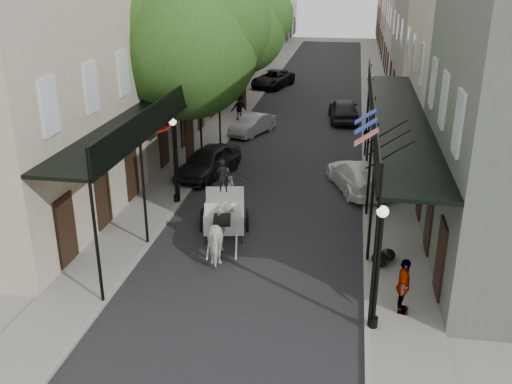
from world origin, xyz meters
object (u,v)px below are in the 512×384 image
at_px(car_right_near, 357,176).
at_px(lamppost_left, 175,159).
at_px(horse, 222,233).
at_px(tree_near, 195,39).
at_px(car_right_far, 344,110).
at_px(lamppost_right_far, 368,104).
at_px(pedestrian_walking, 227,185).
at_px(lamppost_right_near, 378,266).
at_px(tree_far, 248,25).
at_px(car_left_far, 273,79).
at_px(pedestrian_sidewalk_right, 403,286).
at_px(car_left_near, 208,162).
at_px(pedestrian_sidewalk_left, 239,107).
at_px(carriage, 224,196).
at_px(car_left_mid, 253,125).

bearing_deg(car_right_near, lamppost_left, 1.94).
bearing_deg(horse, tree_near, -80.70).
xyz_separation_m(car_right_near, car_right_far, (-0.95, 12.63, 0.09)).
distance_m(lamppost_right_far, pedestrian_walking, 13.03).
bearing_deg(pedestrian_walking, lamppost_right_near, -33.92).
xyz_separation_m(tree_far, lamppost_right_far, (8.35, -6.18, -3.79)).
distance_m(lamppost_right_near, car_left_far, 35.11).
bearing_deg(car_right_near, pedestrian_sidewalk_right, 78.18).
xyz_separation_m(lamppost_left, lamppost_right_far, (8.20, 12.00, 0.00)).
xyz_separation_m(pedestrian_walking, car_left_near, (-1.60, 3.12, -0.04)).
distance_m(tree_far, pedestrian_sidewalk_left, 6.19).
height_order(lamppost_right_near, car_right_near, lamppost_right_near).
bearing_deg(pedestrian_sidewalk_left, tree_far, -121.62).
height_order(carriage, pedestrian_sidewalk_left, carriage).
height_order(lamppost_left, car_left_mid, lamppost_left).
relative_size(carriage, car_right_near, 0.64).
distance_m(pedestrian_sidewalk_left, car_left_mid, 3.22).
relative_size(pedestrian_sidewalk_left, car_left_near, 0.39).
bearing_deg(car_right_near, car_left_near, -24.71).
bearing_deg(lamppost_right_far, lamppost_left, -124.35).
xyz_separation_m(lamppost_right_near, lamppost_right_far, (0.00, 20.00, 0.00)).
bearing_deg(lamppost_right_near, horse, 145.02).
bearing_deg(tree_near, car_left_far, 88.45).
bearing_deg(pedestrian_sidewalk_right, lamppost_left, 59.98).
distance_m(horse, car_right_near, 8.74).
height_order(lamppost_left, horse, lamppost_left).
xyz_separation_m(tree_far, pedestrian_sidewalk_right, (9.18, -25.29, -4.85)).
relative_size(car_left_near, car_left_mid, 1.19).
height_order(lamppost_right_near, car_left_near, lamppost_right_near).
relative_size(horse, car_left_far, 0.42).
distance_m(lamppost_right_far, car_left_far, 16.24).
bearing_deg(pedestrian_walking, pedestrian_sidewalk_right, -27.27).
bearing_deg(car_left_mid, pedestrian_sidewalk_right, -45.59).
height_order(lamppost_right_near, pedestrian_walking, lamppost_right_near).
xyz_separation_m(car_left_mid, car_right_near, (6.38, -8.48, 0.08)).
bearing_deg(lamppost_left, car_right_near, 21.29).
bearing_deg(lamppost_right_near, car_left_far, 102.68).
height_order(pedestrian_sidewalk_right, car_right_far, pedestrian_sidewalk_right).
xyz_separation_m(car_left_mid, car_left_far, (-0.82, 14.75, 0.11)).
xyz_separation_m(lamppost_left, horse, (3.02, -4.38, -1.14)).
bearing_deg(car_right_near, horse, 38.26).
height_order(lamppost_left, car_right_far, lamppost_left).
bearing_deg(pedestrian_sidewalk_right, carriage, 58.09).
distance_m(pedestrian_sidewalk_left, car_left_far, 11.90).
height_order(pedestrian_walking, pedestrian_sidewalk_left, pedestrian_sidewalk_left).
distance_m(car_left_near, car_right_near, 7.23).
bearing_deg(lamppost_left, car_left_far, 88.91).
height_order(tree_near, pedestrian_sidewalk_left, tree_near).
distance_m(car_left_mid, car_right_near, 10.61).
bearing_deg(tree_far, car_right_near, -62.67).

